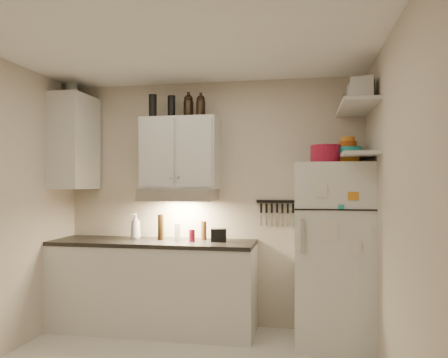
# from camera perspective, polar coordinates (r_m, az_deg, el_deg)

# --- Properties ---
(ceiling) EXTENTS (3.20, 3.00, 0.02)m
(ceiling) POSITION_cam_1_polar(r_m,az_deg,el_deg) (3.42, -7.25, 18.18)
(ceiling) COLOR white
(ceiling) RESTS_ON ground
(back_wall) EXTENTS (3.20, 0.02, 2.60)m
(back_wall) POSITION_cam_1_polar(r_m,az_deg,el_deg) (4.71, -1.64, -3.12)
(back_wall) COLOR beige
(back_wall) RESTS_ON ground
(right_wall) EXTENTS (0.02, 3.00, 2.60)m
(right_wall) POSITION_cam_1_polar(r_m,az_deg,el_deg) (3.15, 21.89, -4.35)
(right_wall) COLOR beige
(right_wall) RESTS_ON ground
(base_cabinet) EXTENTS (2.10, 0.60, 0.88)m
(base_cabinet) POSITION_cam_1_polar(r_m,az_deg,el_deg) (4.68, -9.27, -13.78)
(base_cabinet) COLOR silver
(base_cabinet) RESTS_ON floor
(countertop) EXTENTS (2.10, 0.62, 0.04)m
(countertop) POSITION_cam_1_polar(r_m,az_deg,el_deg) (4.60, -9.26, -8.18)
(countertop) COLOR black
(countertop) RESTS_ON base_cabinet
(upper_cabinet) EXTENTS (0.80, 0.33, 0.75)m
(upper_cabinet) POSITION_cam_1_polar(r_m,az_deg,el_deg) (4.62, -5.74, 3.35)
(upper_cabinet) COLOR silver
(upper_cabinet) RESTS_ON back_wall
(side_cabinet) EXTENTS (0.33, 0.55, 1.00)m
(side_cabinet) POSITION_cam_1_polar(r_m,az_deg,el_deg) (4.94, -18.96, 4.57)
(side_cabinet) COLOR silver
(side_cabinet) RESTS_ON left_wall
(range_hood) EXTENTS (0.76, 0.46, 0.12)m
(range_hood) POSITION_cam_1_polar(r_m,az_deg,el_deg) (4.54, -5.98, -2.07)
(range_hood) COLOR silver
(range_hood) RESTS_ON back_wall
(fridge) EXTENTS (0.70, 0.68, 1.70)m
(fridge) POSITION_cam_1_polar(r_m,az_deg,el_deg) (4.30, 14.04, -9.37)
(fridge) COLOR white
(fridge) RESTS_ON floor
(shelf_hi) EXTENTS (0.30, 0.95, 0.03)m
(shelf_hi) POSITION_cam_1_polar(r_m,az_deg,el_deg) (4.19, 16.88, 8.93)
(shelf_hi) COLOR silver
(shelf_hi) RESTS_ON right_wall
(shelf_lo) EXTENTS (0.30, 0.95, 0.03)m
(shelf_lo) POSITION_cam_1_polar(r_m,az_deg,el_deg) (4.14, 16.89, 2.92)
(shelf_lo) COLOR silver
(shelf_lo) RESTS_ON right_wall
(knife_strip) EXTENTS (0.42, 0.02, 0.03)m
(knife_strip) POSITION_cam_1_polar(r_m,az_deg,el_deg) (4.58, 6.89, -2.94)
(knife_strip) COLOR black
(knife_strip) RESTS_ON back_wall
(dutch_oven) EXTENTS (0.29, 0.29, 0.16)m
(dutch_oven) POSITION_cam_1_polar(r_m,az_deg,el_deg) (4.11, 13.12, 3.21)
(dutch_oven) COLOR maroon
(dutch_oven) RESTS_ON fridge
(book_stack) EXTENTS (0.22, 0.26, 0.07)m
(book_stack) POSITION_cam_1_polar(r_m,az_deg,el_deg) (4.17, 16.24, 2.58)
(book_stack) COLOR orange
(book_stack) RESTS_ON fridge
(spice_jar) EXTENTS (0.06, 0.06, 0.10)m
(spice_jar) POSITION_cam_1_polar(r_m,az_deg,el_deg) (4.13, 14.00, 2.76)
(spice_jar) COLOR silver
(spice_jar) RESTS_ON fridge
(stock_pot) EXTENTS (0.26, 0.26, 0.18)m
(stock_pot) POSITION_cam_1_polar(r_m,az_deg,el_deg) (4.56, 16.82, 9.52)
(stock_pot) COLOR silver
(stock_pot) RESTS_ON shelf_hi
(tin_a) EXTENTS (0.18, 0.16, 0.18)m
(tin_a) POSITION_cam_1_polar(r_m,az_deg,el_deg) (4.18, 16.92, 10.41)
(tin_a) COLOR #AAAAAD
(tin_a) RESTS_ON shelf_hi
(tin_b) EXTENTS (0.23, 0.23, 0.19)m
(tin_b) POSITION_cam_1_polar(r_m,az_deg,el_deg) (3.97, 17.66, 11.09)
(tin_b) COLOR #AAAAAD
(tin_b) RESTS_ON shelf_hi
(bowl_teal) EXTENTS (0.22, 0.22, 0.09)m
(bowl_teal) POSITION_cam_1_polar(r_m,az_deg,el_deg) (4.42, 16.18, 3.47)
(bowl_teal) COLOR teal
(bowl_teal) RESTS_ON shelf_lo
(bowl_orange) EXTENTS (0.18, 0.18, 0.05)m
(bowl_orange) POSITION_cam_1_polar(r_m,az_deg,el_deg) (4.42, 15.85, 4.38)
(bowl_orange) COLOR #C94E12
(bowl_orange) RESTS_ON bowl_teal
(bowl_yellow) EXTENTS (0.14, 0.14, 0.04)m
(bowl_yellow) POSITION_cam_1_polar(r_m,az_deg,el_deg) (4.43, 15.85, 5.01)
(bowl_yellow) COLOR orange
(bowl_yellow) RESTS_ON bowl_orange
(plates) EXTENTS (0.28, 0.28, 0.06)m
(plates) POSITION_cam_1_polar(r_m,az_deg,el_deg) (4.15, 16.01, 3.50)
(plates) COLOR teal
(plates) RESTS_ON shelf_lo
(growler_a) EXTENTS (0.11, 0.11, 0.25)m
(growler_a) POSITION_cam_1_polar(r_m,az_deg,el_deg) (4.65, -4.67, 9.51)
(growler_a) COLOR black
(growler_a) RESTS_ON upper_cabinet
(growler_b) EXTENTS (0.12, 0.12, 0.23)m
(growler_b) POSITION_cam_1_polar(r_m,az_deg,el_deg) (4.56, -3.05, 9.57)
(growler_b) COLOR black
(growler_b) RESTS_ON upper_cabinet
(thermos_a) EXTENTS (0.11, 0.11, 0.23)m
(thermos_a) POSITION_cam_1_polar(r_m,az_deg,el_deg) (4.69, -6.88, 9.34)
(thermos_a) COLOR black
(thermos_a) RESTS_ON upper_cabinet
(thermos_b) EXTENTS (0.10, 0.10, 0.24)m
(thermos_b) POSITION_cam_1_polar(r_m,az_deg,el_deg) (4.69, -9.29, 9.38)
(thermos_b) COLOR black
(thermos_b) RESTS_ON upper_cabinet
(side_jar) EXTENTS (0.16, 0.16, 0.17)m
(side_jar) POSITION_cam_1_polar(r_m,az_deg,el_deg) (5.13, -19.29, 11.00)
(side_jar) COLOR silver
(side_jar) RESTS_ON side_cabinet
(soap_bottle) EXTENTS (0.15, 0.15, 0.30)m
(soap_bottle) POSITION_cam_1_polar(r_m,az_deg,el_deg) (4.74, -11.48, -5.87)
(soap_bottle) COLOR silver
(soap_bottle) RESTS_ON countertop
(pepper_mill) EXTENTS (0.07, 0.07, 0.19)m
(pepper_mill) POSITION_cam_1_polar(r_m,az_deg,el_deg) (4.59, -2.68, -6.73)
(pepper_mill) COLOR brown
(pepper_mill) RESTS_ON countertop
(oil_bottle) EXTENTS (0.06, 0.06, 0.25)m
(oil_bottle) POSITION_cam_1_polar(r_m,az_deg,el_deg) (4.63, -8.04, -6.33)
(oil_bottle) COLOR #456118
(oil_bottle) RESTS_ON countertop
(vinegar_bottle) EXTENTS (0.06, 0.06, 0.27)m
(vinegar_bottle) POSITION_cam_1_polar(r_m,az_deg,el_deg) (4.60, -8.30, -6.24)
(vinegar_bottle) COLOR black
(vinegar_bottle) RESTS_ON countertop
(clear_bottle) EXTENTS (0.06, 0.06, 0.18)m
(clear_bottle) POSITION_cam_1_polar(r_m,az_deg,el_deg) (4.57, -6.11, -6.86)
(clear_bottle) COLOR silver
(clear_bottle) RESTS_ON countertop
(red_jar) EXTENTS (0.06, 0.06, 0.12)m
(red_jar) POSITION_cam_1_polar(r_m,az_deg,el_deg) (4.47, -4.21, -7.36)
(red_jar) COLOR maroon
(red_jar) RESTS_ON countertop
(caddy) EXTENTS (0.16, 0.12, 0.13)m
(caddy) POSITION_cam_1_polar(r_m,az_deg,el_deg) (4.45, -0.69, -7.35)
(caddy) COLOR black
(caddy) RESTS_ON countertop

